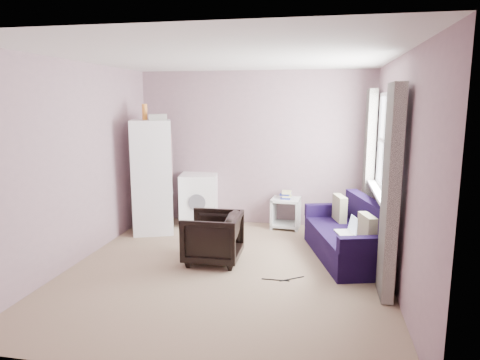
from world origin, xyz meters
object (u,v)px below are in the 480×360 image
(fridge, at_px, (152,176))
(sofa, at_px, (352,237))
(armchair, at_px, (213,235))
(washing_machine, at_px, (199,198))
(side_table, at_px, (286,211))

(fridge, relative_size, sofa, 1.09)
(armchair, bearing_deg, fridge, -132.20)
(sofa, bearing_deg, washing_machine, 138.18)
(armchair, height_order, fridge, fridge)
(fridge, height_order, sofa, fridge)
(side_table, height_order, sofa, sofa)
(armchair, xyz_separation_m, washing_machine, (-0.66, 1.65, 0.09))
(armchair, height_order, washing_machine, washing_machine)
(armchair, relative_size, fridge, 0.35)
(armchair, bearing_deg, side_table, 153.93)
(side_table, relative_size, sofa, 0.33)
(washing_machine, distance_m, side_table, 1.45)
(washing_machine, bearing_deg, sofa, -35.52)
(armchair, xyz_separation_m, side_table, (0.78, 1.67, -0.07))
(washing_machine, distance_m, sofa, 2.68)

